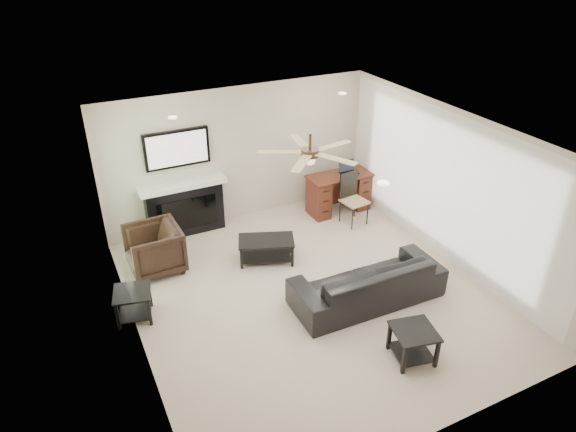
% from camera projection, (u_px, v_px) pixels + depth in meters
% --- Properties ---
extents(room_shell, '(5.50, 5.54, 2.52)m').
position_uv_depth(room_shell, '(322.00, 189.00, 7.04)').
color(room_shell, beige).
rests_on(room_shell, ground).
extents(sofa, '(2.26, 0.92, 0.66)m').
position_uv_depth(sofa, '(368.00, 281.00, 7.46)').
color(sofa, black).
rests_on(sofa, ground).
extents(armchair, '(0.86, 0.84, 0.76)m').
position_uv_depth(armchair, '(154.00, 249.00, 8.12)').
color(armchair, black).
rests_on(armchair, ground).
extents(coffee_table, '(1.02, 0.80, 0.40)m').
position_uv_depth(coffee_table, '(266.00, 250.00, 8.43)').
color(coffee_table, black).
rests_on(coffee_table, ground).
extents(end_table_near, '(0.62, 0.62, 0.45)m').
position_uv_depth(end_table_near, '(413.00, 344.00, 6.47)').
color(end_table_near, black).
rests_on(end_table_near, ground).
extents(end_table_left, '(0.60, 0.60, 0.45)m').
position_uv_depth(end_table_left, '(134.00, 305.00, 7.16)').
color(end_table_left, black).
rests_on(end_table_left, ground).
extents(fireplace_unit, '(1.52, 0.34, 1.91)m').
position_uv_depth(fireplace_unit, '(183.00, 185.00, 8.85)').
color(fireplace_unit, black).
rests_on(fireplace_unit, ground).
extents(desk, '(1.22, 0.56, 0.76)m').
position_uv_depth(desk, '(339.00, 193.00, 9.87)').
color(desk, '#381E0E').
rests_on(desk, ground).
extents(desk_chair, '(0.47, 0.49, 0.97)m').
position_uv_depth(desk_chair, '(354.00, 200.00, 9.39)').
color(desk_chair, black).
rests_on(desk_chair, ground).
extents(laptop, '(0.33, 0.24, 0.23)m').
position_uv_depth(laptop, '(350.00, 168.00, 9.70)').
color(laptop, black).
rests_on(laptop, desk).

